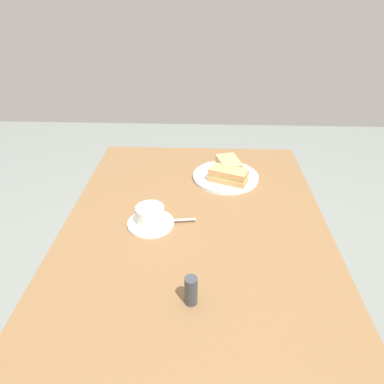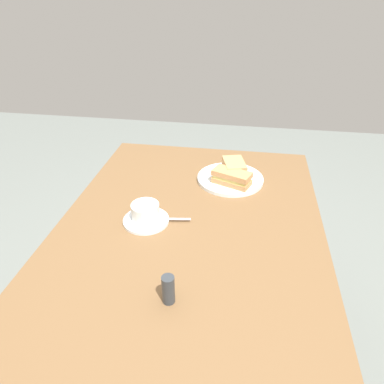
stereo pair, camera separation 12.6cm
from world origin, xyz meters
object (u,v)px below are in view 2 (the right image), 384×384
(dining_table, at_px, (188,252))
(sandwich_back, at_px, (232,178))
(coffee_cup, at_px, (145,211))
(coffee_saucer, at_px, (146,220))
(spoon, at_px, (171,219))
(sandwich_front, at_px, (234,168))
(salt_shaker, at_px, (169,290))
(sandwich_plate, at_px, (230,179))

(dining_table, height_order, sandwich_back, sandwich_back)
(sandwich_back, bearing_deg, coffee_cup, -44.38)
(coffee_saucer, bearing_deg, spoon, 97.92)
(dining_table, relative_size, sandwich_front, 9.58)
(dining_table, distance_m, salt_shaker, 0.30)
(dining_table, relative_size, salt_shaker, 15.96)
(salt_shaker, bearing_deg, coffee_saucer, -154.97)
(sandwich_plate, xyz_separation_m, coffee_saucer, (0.32, -0.25, -0.00))
(spoon, bearing_deg, dining_table, 52.05)
(spoon, bearing_deg, sandwich_plate, 150.32)
(coffee_saucer, bearing_deg, sandwich_front, 142.61)
(sandwich_front, height_order, coffee_cup, sandwich_front)
(coffee_cup, distance_m, spoon, 0.09)
(sandwich_plate, height_order, sandwich_back, sandwich_back)
(coffee_cup, height_order, salt_shaker, salt_shaker)
(coffee_cup, relative_size, spoon, 1.01)
(sandwich_back, bearing_deg, coffee_saucer, -44.15)
(sandwich_back, distance_m, coffee_saucer, 0.38)
(dining_table, bearing_deg, salt_shaker, 0.53)
(sandwich_plate, bearing_deg, spoon, -29.68)
(dining_table, height_order, spoon, spoon)
(sandwich_back, relative_size, coffee_saucer, 1.05)
(salt_shaker, bearing_deg, sandwich_plate, 170.30)
(coffee_cup, xyz_separation_m, spoon, (-0.01, 0.08, -0.03))
(coffee_saucer, bearing_deg, sandwich_back, 135.85)
(spoon, xyz_separation_m, salt_shaker, (0.32, 0.07, 0.03))
(sandwich_front, bearing_deg, sandwich_back, -3.19)
(spoon, relative_size, salt_shaker, 1.24)
(coffee_cup, bearing_deg, sandwich_front, 142.42)
(sandwich_front, height_order, spoon, sandwich_front)
(dining_table, distance_m, coffee_cup, 0.19)
(sandwich_back, distance_m, spoon, 0.32)
(sandwich_front, xyz_separation_m, spoon, (0.34, -0.19, -0.03))
(dining_table, bearing_deg, sandwich_plate, 162.79)
(sandwich_plate, bearing_deg, coffee_cup, -38.89)
(sandwich_plate, height_order, coffee_saucer, sandwich_plate)
(sandwich_front, xyz_separation_m, coffee_cup, (0.35, -0.27, -0.00))
(dining_table, height_order, salt_shaker, salt_shaker)
(salt_shaker, bearing_deg, spoon, -168.37)
(coffee_saucer, bearing_deg, coffee_cup, -137.03)
(coffee_saucer, height_order, salt_shaker, salt_shaker)
(sandwich_front, relative_size, sandwich_back, 0.85)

